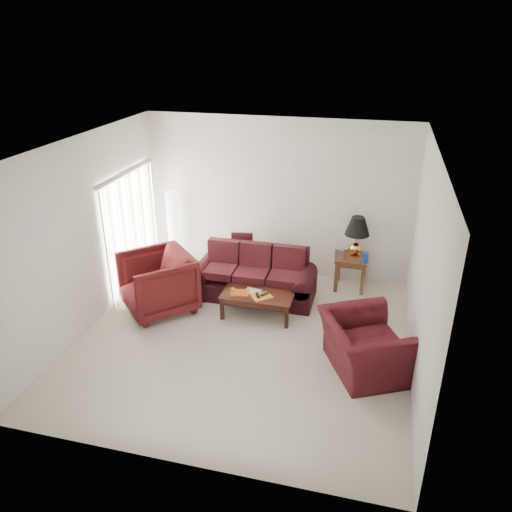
{
  "coord_description": "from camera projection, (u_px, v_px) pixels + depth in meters",
  "views": [
    {
      "loc": [
        1.79,
        -6.24,
        4.41
      ],
      "look_at": [
        0.0,
        0.85,
        1.05
      ],
      "focal_mm": 35.0,
      "sensor_mm": 36.0,
      "label": 1
    }
  ],
  "objects": [
    {
      "name": "blue_canister",
      "position": [
        365.0,
        258.0,
        8.78
      ],
      "size": [
        0.15,
        0.15,
        0.18
      ],
      "primitive_type": "cylinder",
      "rotation": [
        0.0,
        0.0,
        -0.43
      ],
      "color": "#1935A7",
      "rests_on": "end_table"
    },
    {
      "name": "remote_a",
      "position": [
        258.0,
        295.0,
        8.12
      ],
      "size": [
        0.12,
        0.18,
        0.02
      ],
      "primitive_type": "cube",
      "rotation": [
        0.0,
        0.0,
        0.44
      ],
      "color": "black",
      "rests_on": "coffee_table"
    },
    {
      "name": "blinds",
      "position": [
        132.0,
        231.0,
        8.97
      ],
      "size": [
        0.1,
        2.0,
        2.16
      ],
      "primitive_type": "cube",
      "color": "silver",
      "rests_on": "ground"
    },
    {
      "name": "yellow_glass",
      "position": [
        233.0,
        291.0,
        8.18
      ],
      "size": [
        0.07,
        0.07,
        0.11
      ],
      "primitive_type": "cylinder",
      "rotation": [
        0.0,
        0.0,
        0.06
      ],
      "color": "gold",
      "rests_on": "coffee_table"
    },
    {
      "name": "sofa",
      "position": [
        253.0,
        274.0,
        8.8
      ],
      "size": [
        2.25,
        1.15,
        0.89
      ],
      "primitive_type": null,
      "rotation": [
        0.0,
        0.0,
        0.1
      ],
      "color": "black",
      "rests_on": "ground"
    },
    {
      "name": "armchair_right",
      "position": [
        365.0,
        346.0,
        6.91
      ],
      "size": [
        1.49,
        1.56,
        0.79
      ],
      "primitive_type": "imported",
      "rotation": [
        0.0,
        0.0,
        2.03
      ],
      "color": "#3B0D13",
      "rests_on": "ground"
    },
    {
      "name": "magazine_orange",
      "position": [
        262.0,
        297.0,
        8.11
      ],
      "size": [
        0.39,
        0.38,
        0.02
      ],
      "primitive_type": "cube",
      "rotation": [
        0.0,
        0.0,
        0.68
      ],
      "color": "orange",
      "rests_on": "coffee_table"
    },
    {
      "name": "throw_pillow",
      "position": [
        242.0,
        243.0,
        9.42
      ],
      "size": [
        0.43,
        0.26,
        0.42
      ],
      "primitive_type": "cube",
      "rotation": [
        -0.21,
        0.0,
        0.18
      ],
      "color": "black",
      "rests_on": "sofa"
    },
    {
      "name": "remote_b",
      "position": [
        265.0,
        294.0,
        8.15
      ],
      "size": [
        0.13,
        0.16,
        0.02
      ],
      "primitive_type": "cube",
      "rotation": [
        0.0,
        0.0,
        -0.58
      ],
      "color": "black",
      "rests_on": "coffee_table"
    },
    {
      "name": "clock",
      "position": [
        339.0,
        253.0,
        8.98
      ],
      "size": [
        0.16,
        0.09,
        0.16
      ],
      "primitive_type": "cube",
      "rotation": [
        0.0,
        0.0,
        -0.27
      ],
      "color": "silver",
      "rests_on": "end_table"
    },
    {
      "name": "coffee_table",
      "position": [
        258.0,
        305.0,
        8.3
      ],
      "size": [
        1.27,
        0.79,
        0.41
      ],
      "primitive_type": null,
      "rotation": [
        0.0,
        0.0,
        -0.18
      ],
      "color": "black",
      "rests_on": "ground"
    },
    {
      "name": "magazine_white",
      "position": [
        253.0,
        291.0,
        8.28
      ],
      "size": [
        0.3,
        0.24,
        0.02
      ],
      "primitive_type": "cube",
      "rotation": [
        0.0,
        0.0,
        -0.17
      ],
      "color": "silver",
      "rests_on": "coffee_table"
    },
    {
      "name": "armchair_left",
      "position": [
        158.0,
        283.0,
        8.37
      ],
      "size": [
        1.56,
        1.56,
        1.02
      ],
      "primitive_type": "imported",
      "rotation": [
        0.0,
        0.0,
        -0.8
      ],
      "color": "#410F10",
      "rests_on": "ground"
    },
    {
      "name": "table_lamp",
      "position": [
        357.0,
        237.0,
        8.93
      ],
      "size": [
        0.58,
        0.58,
        0.74
      ],
      "primitive_type": null,
      "rotation": [
        0.0,
        0.0,
        0.38
      ],
      "color": "#C98C3E",
      "rests_on": "end_table"
    },
    {
      "name": "floor_lamp",
      "position": [
        173.0,
        230.0,
        9.79
      ],
      "size": [
        0.28,
        0.28,
        1.58
      ],
      "primitive_type": null,
      "rotation": [
        0.0,
        0.0,
        -0.09
      ],
      "color": "white",
      "rests_on": "ground"
    },
    {
      "name": "magazine_red",
      "position": [
        240.0,
        293.0,
        8.22
      ],
      "size": [
        0.35,
        0.29,
        0.02
      ],
      "primitive_type": "cube",
      "rotation": [
        0.0,
        0.0,
        0.2
      ],
      "color": "#C04113",
      "rests_on": "coffee_table"
    },
    {
      "name": "picture_frame",
      "position": [
        347.0,
        248.0,
        9.18
      ],
      "size": [
        0.21,
        0.22,
        0.06
      ],
      "primitive_type": "cube",
      "rotation": [
        1.36,
        0.0,
        0.58
      ],
      "color": "silver",
      "rests_on": "end_table"
    },
    {
      "name": "end_table",
      "position": [
        350.0,
        272.0,
        9.18
      ],
      "size": [
        0.59,
        0.59,
        0.63
      ],
      "primitive_type": null,
      "rotation": [
        0.0,
        0.0,
        0.03
      ],
      "color": "#50271B",
      "rests_on": "ground"
    },
    {
      "name": "floor",
      "position": [
        243.0,
        339.0,
        7.74
      ],
      "size": [
        5.0,
        5.0,
        0.0
      ],
      "primitive_type": "plane",
      "color": "beige",
      "rests_on": "ground"
    }
  ]
}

